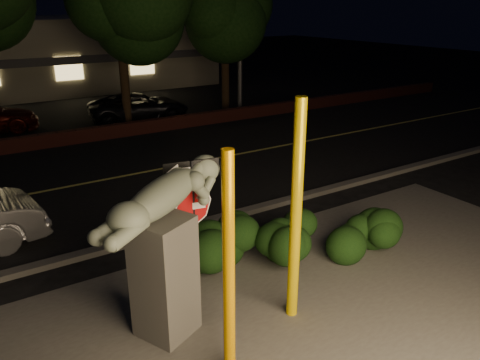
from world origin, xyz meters
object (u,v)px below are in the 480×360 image
(yellow_pole_left, at_px, (229,270))
(sculpture, at_px, (164,238))
(signpost, at_px, (193,206))
(parked_car_dark, at_px, (139,107))
(yellow_pole_right, at_px, (296,215))

(yellow_pole_left, bearing_deg, sculpture, 105.61)
(signpost, bearing_deg, parked_car_dark, 83.30)
(yellow_pole_right, bearing_deg, parked_car_dark, 78.63)
(yellow_pole_right, distance_m, sculpture, 1.98)
(yellow_pole_left, bearing_deg, yellow_pole_right, 19.42)
(signpost, xyz_separation_m, sculpture, (-0.66, -0.35, -0.22))
(yellow_pole_left, distance_m, signpost, 1.63)
(yellow_pole_left, height_order, signpost, yellow_pole_left)
(signpost, height_order, parked_car_dark, signpost)
(yellow_pole_right, xyz_separation_m, sculpture, (-1.84, 0.71, -0.19))
(signpost, bearing_deg, yellow_pole_left, -90.75)
(parked_car_dark, bearing_deg, yellow_pole_right, 176.04)
(signpost, bearing_deg, sculpture, -141.52)
(yellow_pole_left, xyz_separation_m, yellow_pole_right, (1.50, 0.53, 0.18))
(yellow_pole_right, height_order, signpost, yellow_pole_right)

